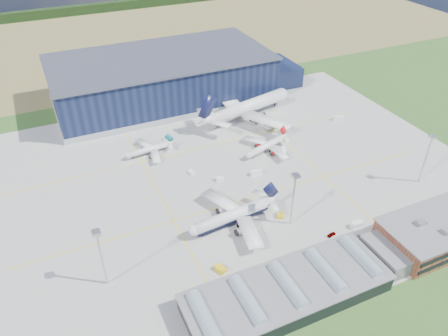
% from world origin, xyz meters
% --- Properties ---
extents(ground, '(600.00, 600.00, 0.00)m').
position_xyz_m(ground, '(0.00, 0.00, 0.00)').
color(ground, '#2B5821').
rests_on(ground, ground).
extents(apron, '(220.00, 160.00, 0.08)m').
position_xyz_m(apron, '(0.00, 10.00, 0.03)').
color(apron, '#9C9D98').
rests_on(apron, ground).
extents(farmland, '(600.00, 220.00, 0.01)m').
position_xyz_m(farmland, '(0.00, 220.00, 0.00)').
color(farmland, olive).
rests_on(farmland, ground).
extents(treeline, '(600.00, 8.00, 8.00)m').
position_xyz_m(treeline, '(0.00, 300.00, 4.00)').
color(treeline, black).
rests_on(treeline, ground).
extents(hangar, '(145.00, 62.00, 26.10)m').
position_xyz_m(hangar, '(2.81, 94.80, 11.62)').
color(hangar, '#0F1934').
rests_on(hangar, ground).
extents(ops_building, '(46.00, 23.00, 10.90)m').
position_xyz_m(ops_building, '(55.01, -60.00, 4.79)').
color(ops_building, brown).
rests_on(ops_building, ground).
extents(glass_concourse, '(78.00, 23.00, 8.60)m').
position_xyz_m(glass_concourse, '(-6.45, -60.00, 3.69)').
color(glass_concourse, black).
rests_on(glass_concourse, ground).
extents(light_mast_west, '(2.60, 2.60, 23.00)m').
position_xyz_m(light_mast_west, '(-60.00, -30.00, 15.43)').
color(light_mast_west, '#B9BBC0').
rests_on(light_mast_west, ground).
extents(light_mast_center, '(2.60, 2.60, 23.00)m').
position_xyz_m(light_mast_center, '(10.00, -30.00, 15.43)').
color(light_mast_center, '#B9BBC0').
rests_on(light_mast_center, ground).
extents(light_mast_east, '(2.60, 2.60, 23.00)m').
position_xyz_m(light_mast_east, '(75.00, -30.00, 15.43)').
color(light_mast_east, '#B9BBC0').
rests_on(light_mast_east, ground).
extents(airliner_navy, '(43.92, 43.13, 13.14)m').
position_xyz_m(airliner_navy, '(-10.59, -20.90, 6.57)').
color(airliner_navy, white).
rests_on(airliner_navy, ground).
extents(airliner_red, '(36.32, 35.93, 9.38)m').
position_xyz_m(airliner_red, '(26.43, 19.07, 4.69)').
color(airliner_red, white).
rests_on(airliner_red, ground).
extents(airliner_widebody, '(75.46, 74.47, 20.43)m').
position_xyz_m(airliner_widebody, '(35.14, 53.60, 10.21)').
color(airliner_widebody, white).
rests_on(airliner_widebody, ground).
extents(airliner_regional, '(27.46, 26.97, 8.17)m').
position_xyz_m(airliner_regional, '(-25.15, 40.00, 4.09)').
color(airliner_regional, white).
rests_on(airliner_regional, ground).
extents(gse_tug_a, '(3.78, 4.55, 1.63)m').
position_xyz_m(gse_tug_a, '(-24.10, -40.46, 0.82)').
color(gse_tug_a, yellow).
rests_on(gse_tug_a, ground).
extents(gse_tug_b, '(3.65, 4.06, 1.47)m').
position_xyz_m(gse_tug_b, '(8.47, -24.98, 0.73)').
color(gse_tug_b, yellow).
rests_on(gse_tug_b, ground).
extents(gse_van_a, '(5.24, 2.72, 2.19)m').
position_xyz_m(gse_van_a, '(13.33, 3.88, 1.10)').
color(gse_van_a, white).
rests_on(gse_van_a, ground).
extents(gse_cart_a, '(2.83, 3.58, 1.37)m').
position_xyz_m(gse_cart_a, '(-12.33, 16.83, 0.68)').
color(gse_cart_a, white).
rests_on(gse_cart_a, ground).
extents(gse_van_b, '(5.76, 5.09, 2.44)m').
position_xyz_m(gse_van_b, '(77.47, 29.90, 1.22)').
color(gse_van_b, white).
rests_on(gse_van_b, ground).
extents(gse_cart_b, '(3.59, 2.63, 1.45)m').
position_xyz_m(gse_cart_b, '(-2.95, 6.93, 0.72)').
color(gse_cart_b, white).
rests_on(gse_cart_b, ground).
extents(gse_van_c, '(4.82, 2.39, 2.29)m').
position_xyz_m(gse_van_c, '(31.93, -42.01, 1.15)').
color(gse_van_c, white).
rests_on(gse_van_c, ground).
extents(airstair, '(4.00, 5.80, 3.45)m').
position_xyz_m(airstair, '(30.80, 13.26, 1.72)').
color(airstair, white).
rests_on(airstair, ground).
extents(car_a, '(3.93, 2.22, 1.26)m').
position_xyz_m(car_a, '(20.31, -42.11, 0.63)').
color(car_a, '#99999E').
rests_on(car_a, ground).
extents(car_b, '(4.31, 2.96, 1.35)m').
position_xyz_m(car_b, '(49.72, -48.00, 0.67)').
color(car_b, '#99999E').
rests_on(car_b, ground).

